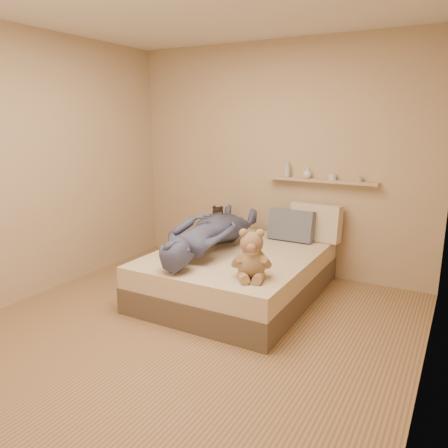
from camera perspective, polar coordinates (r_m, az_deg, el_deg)
The scene contains 10 objects.
room at distance 3.42m, azimuth -5.35°, elevation 5.93°, with size 3.80×3.80×3.80m.
bed at distance 4.46m, azimuth 1.77°, elevation -6.48°, with size 1.50×1.90×0.45m.
game_console at distance 4.03m, azimuth -6.39°, elevation -2.77°, with size 0.21×0.15×0.07m.
teddy_bear at distance 3.64m, azimuth 3.61°, elevation -4.43°, with size 0.34×0.35×0.43m.
dark_plush at distance 5.24m, azimuth -0.80°, elevation 0.61°, with size 0.19×0.19×0.30m.
pillow_cream at distance 4.89m, azimuth 11.88°, elevation 0.23°, with size 0.55×0.16×0.40m, color beige.
pillow_grey at distance 4.84m, azimuth 8.79°, elevation -0.14°, with size 0.50×0.14×0.34m, color slate.
person at distance 4.38m, azimuth -1.99°, elevation -0.99°, with size 0.61×1.68×0.40m, color #3F4663.
wall_shelf at distance 4.88m, azimuth 12.62°, elevation 5.55°, with size 1.20×0.12×0.03m, color tan.
shelf_bottles at distance 4.91m, azimuth 10.92°, elevation 6.63°, with size 0.88×0.13×0.19m.
Camera 1 is at (1.93, -2.79, 1.75)m, focal length 35.00 mm.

